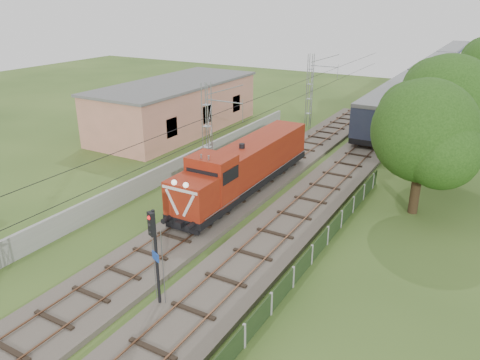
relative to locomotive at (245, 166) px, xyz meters
The scene contains 13 objects.
ground 12.53m from the locomotive, 90.00° to the right, with size 140.00×140.00×0.00m, color #314C1C.
track_main 5.69m from the locomotive, 90.00° to the right, with size 4.20×70.00×0.45m.
track_side 9.35m from the locomotive, 56.84° to the left, with size 4.20×80.00×0.45m.
catenary 3.53m from the locomotive, behind, with size 3.31×70.00×8.00m.
boundary_wall 6.65m from the locomotive, behind, with size 0.25×40.00×1.50m, color #9E9E99.
station_building 19.00m from the locomotive, 142.15° to the left, with size 8.40×20.40×5.22m.
fence 12.40m from the locomotive, 49.44° to the right, with size 0.12×32.00×1.20m.
locomotive is the anchor object (origin of this frame).
coach_rake 50.80m from the locomotive, 84.35° to the left, with size 3.29×73.30×3.80m.
signal_post 14.49m from the locomotive, 77.05° to the right, with size 0.54×0.44×5.10m.
tree_a 12.42m from the locomotive, 13.26° to the left, with size 6.99×6.66×9.06m.
tree_b 15.77m from the locomotive, 37.98° to the left, with size 7.63×7.27×9.90m.
tree_c 22.31m from the locomotive, 64.80° to the left, with size 5.64×5.38×7.32m.
Camera 1 is at (15.62, -15.65, 13.78)m, focal length 35.00 mm.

